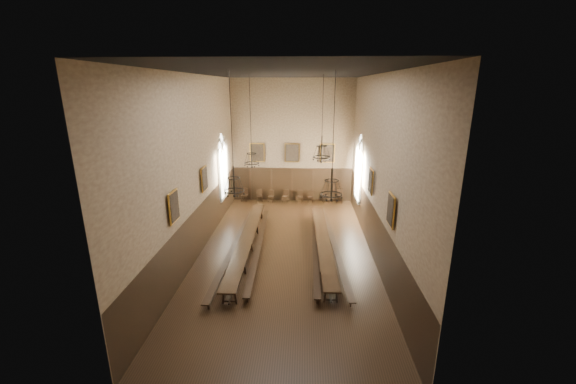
# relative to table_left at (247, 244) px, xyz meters

# --- Properties ---
(floor) EXTENTS (9.00, 18.00, 0.02)m
(floor) POSITION_rel_table_left_xyz_m (2.04, -0.05, -0.42)
(floor) COLOR black
(floor) RESTS_ON ground
(ceiling) EXTENTS (9.00, 18.00, 0.02)m
(ceiling) POSITION_rel_table_left_xyz_m (2.04, -0.05, 8.60)
(ceiling) COLOR black
(ceiling) RESTS_ON ground
(wall_back) EXTENTS (9.00, 0.02, 9.00)m
(wall_back) POSITION_rel_table_left_xyz_m (2.04, 8.96, 4.09)
(wall_back) COLOR #877153
(wall_back) RESTS_ON ground
(wall_front) EXTENTS (9.00, 0.02, 9.00)m
(wall_front) POSITION_rel_table_left_xyz_m (2.04, -9.06, 4.09)
(wall_front) COLOR #877153
(wall_front) RESTS_ON ground
(wall_left) EXTENTS (0.02, 18.00, 9.00)m
(wall_left) POSITION_rel_table_left_xyz_m (-2.47, -0.05, 4.09)
(wall_left) COLOR #877153
(wall_left) RESTS_ON ground
(wall_right) EXTENTS (0.02, 18.00, 9.00)m
(wall_right) POSITION_rel_table_left_xyz_m (6.55, -0.05, 4.09)
(wall_right) COLOR #877153
(wall_right) RESTS_ON ground
(wainscot_panelling) EXTENTS (9.00, 18.00, 2.50)m
(wainscot_panelling) POSITION_rel_table_left_xyz_m (2.04, -0.05, 0.84)
(wainscot_panelling) COLOR black
(wainscot_panelling) RESTS_ON floor
(table_left) EXTENTS (0.83, 10.52, 0.82)m
(table_left) POSITION_rel_table_left_xyz_m (0.00, 0.00, 0.00)
(table_left) COLOR black
(table_left) RESTS_ON floor
(table_right) EXTENTS (0.96, 10.04, 0.78)m
(table_right) POSITION_rel_table_left_xyz_m (3.98, 0.08, -0.02)
(table_right) COLOR black
(table_right) RESTS_ON floor
(bench_left_outer) EXTENTS (0.56, 10.68, 0.48)m
(bench_left_outer) POSITION_rel_table_left_xyz_m (-0.61, -0.21, -0.10)
(bench_left_outer) COLOR black
(bench_left_outer) RESTS_ON floor
(bench_left_inner) EXTENTS (0.58, 10.15, 0.46)m
(bench_left_inner) POSITION_rel_table_left_xyz_m (0.61, 0.09, -0.12)
(bench_left_inner) COLOR black
(bench_left_inner) RESTS_ON floor
(bench_right_inner) EXTENTS (0.39, 9.65, 0.43)m
(bench_right_inner) POSITION_rel_table_left_xyz_m (3.60, -0.08, -0.13)
(bench_right_inner) COLOR black
(bench_right_inner) RESTS_ON floor
(bench_right_outer) EXTENTS (0.87, 9.86, 0.44)m
(bench_right_outer) POSITION_rel_table_left_xyz_m (4.61, -0.16, -0.13)
(bench_right_outer) COLOR black
(bench_right_outer) RESTS_ON floor
(chair_0) EXTENTS (0.53, 0.53, 1.00)m
(chair_0) POSITION_rel_table_left_xyz_m (-1.55, 8.51, -0.11)
(chair_0) COLOR black
(chair_0) RESTS_ON floor
(chair_1) EXTENTS (0.51, 0.51, 0.95)m
(chair_1) POSITION_rel_table_left_xyz_m (-0.39, 8.43, -0.12)
(chair_1) COLOR black
(chair_1) RESTS_ON floor
(chair_2) EXTENTS (0.44, 0.44, 0.87)m
(chair_2) POSITION_rel_table_left_xyz_m (0.46, 8.48, -0.15)
(chair_2) COLOR black
(chair_2) RESTS_ON floor
(chair_3) EXTENTS (0.49, 0.49, 0.93)m
(chair_3) POSITION_rel_table_left_xyz_m (1.57, 8.50, -0.13)
(chair_3) COLOR black
(chair_3) RESTS_ON floor
(chair_4) EXTENTS (0.45, 0.45, 0.92)m
(chair_4) POSITION_rel_table_left_xyz_m (2.66, 8.43, -0.13)
(chair_4) COLOR black
(chair_4) RESTS_ON floor
(chair_5) EXTENTS (0.41, 0.41, 0.87)m
(chair_5) POSITION_rel_table_left_xyz_m (3.45, 8.44, -0.15)
(chair_5) COLOR black
(chair_5) RESTS_ON floor
(chair_6) EXTENTS (0.48, 0.48, 0.90)m
(chair_6) POSITION_rel_table_left_xyz_m (4.59, 8.43, -0.14)
(chair_6) COLOR black
(chair_6) RESTS_ON floor
(chair_7) EXTENTS (0.53, 0.53, 1.04)m
(chair_7) POSITION_rel_table_left_xyz_m (5.65, 8.44, -0.10)
(chair_7) COLOR black
(chair_7) RESTS_ON floor
(chandelier_back_left) EXTENTS (0.82, 0.82, 4.78)m
(chandelier_back_left) POSITION_rel_table_left_xyz_m (0.07, 1.96, 4.28)
(chandelier_back_left) COLOR black
(chandelier_back_left) RESTS_ON ceiling
(chandelier_back_right) EXTENTS (0.94, 0.94, 4.50)m
(chandelier_back_right) POSITION_rel_table_left_xyz_m (3.90, 2.31, 4.54)
(chandelier_back_right) COLOR black
(chandelier_back_right) RESTS_ON ceiling
(chandelier_front_left) EXTENTS (0.85, 0.85, 4.92)m
(chandelier_front_left) POSITION_rel_table_left_xyz_m (0.06, -2.96, 4.15)
(chandelier_front_left) COLOR black
(chandelier_front_left) RESTS_ON ceiling
(chandelier_front_right) EXTENTS (0.91, 0.91, 5.04)m
(chandelier_front_right) POSITION_rel_table_left_xyz_m (4.09, -2.92, 4.02)
(chandelier_front_right) COLOR black
(chandelier_front_right) RESTS_ON ceiling
(portrait_back_0) EXTENTS (1.10, 0.12, 1.40)m
(portrait_back_0) POSITION_rel_table_left_xyz_m (-0.56, 8.83, 3.29)
(portrait_back_0) COLOR #C0892E
(portrait_back_0) RESTS_ON wall_back
(portrait_back_1) EXTENTS (1.10, 0.12, 1.40)m
(portrait_back_1) POSITION_rel_table_left_xyz_m (2.04, 8.83, 3.29)
(portrait_back_1) COLOR #C0892E
(portrait_back_1) RESTS_ON wall_back
(portrait_back_2) EXTENTS (1.10, 0.12, 1.40)m
(portrait_back_2) POSITION_rel_table_left_xyz_m (4.64, 8.83, 3.29)
(portrait_back_2) COLOR #C0892E
(portrait_back_2) RESTS_ON wall_back
(portrait_left_0) EXTENTS (0.12, 1.00, 1.30)m
(portrait_left_0) POSITION_rel_table_left_xyz_m (-2.34, 0.95, 3.29)
(portrait_left_0) COLOR #C0892E
(portrait_left_0) RESTS_ON wall_left
(portrait_left_1) EXTENTS (0.12, 1.00, 1.30)m
(portrait_left_1) POSITION_rel_table_left_xyz_m (-2.34, -3.55, 3.29)
(portrait_left_1) COLOR #C0892E
(portrait_left_1) RESTS_ON wall_left
(portrait_right_0) EXTENTS (0.12, 1.00, 1.30)m
(portrait_right_0) POSITION_rel_table_left_xyz_m (6.42, 0.95, 3.29)
(portrait_right_0) COLOR #C0892E
(portrait_right_0) RESTS_ON wall_right
(portrait_right_1) EXTENTS (0.12, 1.00, 1.30)m
(portrait_right_1) POSITION_rel_table_left_xyz_m (6.42, -3.55, 3.29)
(portrait_right_1) COLOR #C0892E
(portrait_right_1) RESTS_ON wall_right
(window_right) EXTENTS (0.20, 2.20, 4.60)m
(window_right) POSITION_rel_table_left_xyz_m (6.47, 5.45, 2.99)
(window_right) COLOR white
(window_right) RESTS_ON wall_right
(window_left) EXTENTS (0.20, 2.20, 4.60)m
(window_left) POSITION_rel_table_left_xyz_m (-2.39, 5.45, 2.99)
(window_left) COLOR white
(window_left) RESTS_ON wall_left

